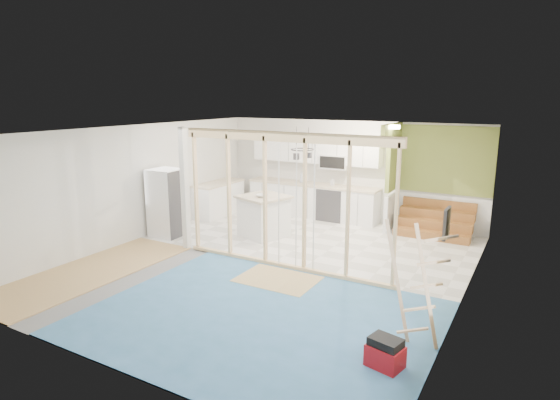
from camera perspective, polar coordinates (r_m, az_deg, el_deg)
The scene contains 17 objects.
room at distance 8.82m, azimuth -1.17°, elevation 0.01°, with size 7.01×8.01×2.61m.
floor_overlays at distance 9.21m, azimuth -0.54°, elevation -7.83°, with size 7.00×8.00×0.03m.
stud_frame at distance 8.88m, azimuth -2.38°, elevation 1.89°, with size 4.66×0.14×2.60m.
base_cabinets at distance 12.63m, azimuth 0.38°, elevation 0.01°, with size 4.45×2.24×0.93m.
upper_cabinets at distance 12.46m, azimuth 4.52°, elevation 6.10°, with size 3.60×0.41×0.85m.
green_partition at distance 11.53m, azimuth 17.18°, elevation 0.64°, with size 2.25×1.51×2.60m.
pot_rack at distance 10.49m, azimuth 2.68°, elevation 5.87°, with size 0.52×0.52×0.72m.
sheathing_panel at distance 5.80m, azimuth 18.81°, elevation -7.49°, with size 0.02×4.00×2.60m, color tan.
electrical_panel at distance 6.27m, azimuth 19.66°, elevation -2.70°, with size 0.04×0.30×0.40m, color #3C3C41.
ceiling_light at distance 10.84m, azimuth 13.60°, elevation 8.65°, with size 0.32×0.32×0.08m, color #FFEABF.
fridge at distance 11.12m, azimuth -13.59°, elevation -0.37°, with size 0.71×0.69×1.59m.
island at distance 10.84m, azimuth -1.98°, elevation -2.03°, with size 1.26×1.26×0.98m.
bowl at distance 10.58m, azimuth -2.22°, elevation 0.51°, with size 0.26×0.26×0.06m, color beige.
soap_bottle_a at distance 12.63m, azimuth 2.68°, elevation 2.82°, with size 0.11×0.12×0.30m, color #AAB0BD.
soap_bottle_b at distance 12.29m, azimuth 6.44°, elevation 2.24°, with size 0.09×0.09×0.20m, color silver.
toolbox at distance 6.06m, azimuth 12.70°, elevation -17.81°, with size 0.48×0.40×0.39m.
ladder at distance 6.30m, azimuth 16.19°, elevation -9.95°, with size 0.89×0.19×1.69m.
Camera 1 is at (4.41, -7.39, 3.23)m, focal length 30.00 mm.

